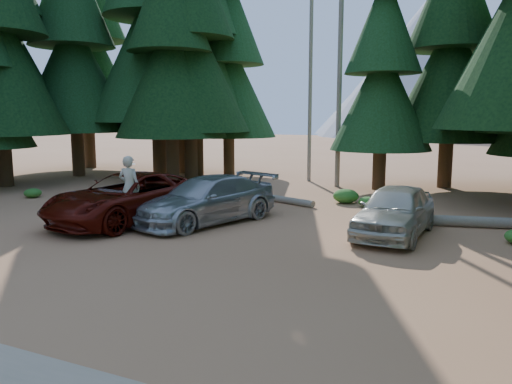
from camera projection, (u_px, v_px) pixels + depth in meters
ground at (144, 259)px, 12.35m from camera, size 160.00×160.00×0.00m
forest_belt_north at (324, 184)px, 25.80m from camera, size 36.00×7.00×22.00m
snag_front at (340, 64)px, 24.11m from camera, size 0.24×0.24×12.00m
snag_back at (310, 88)px, 26.44m from camera, size 0.20×0.20×10.00m
mountain_peak at (432, 65)px, 90.63m from camera, size 48.00×50.00×28.00m
red_pickup at (129, 198)px, 16.56m from camera, size 3.58×6.23×1.63m
silver_minivan_center at (206, 200)px, 16.45m from camera, size 3.68×5.66×1.53m
silver_minivan_right at (395, 210)px, 14.65m from camera, size 2.05×4.53×1.51m
frisbee_player at (129, 187)px, 15.84m from camera, size 0.79×0.57×1.99m
log_left at (224, 203)px, 19.58m from camera, size 3.77×0.56×0.27m
log_mid at (281, 199)px, 20.34m from camera, size 3.26×1.45×0.28m
log_right at (456, 221)px, 15.93m from camera, size 5.41×1.58×0.35m
shrub_far_left at (135, 184)px, 24.07m from camera, size 0.87×0.87×0.48m
shrub_left at (196, 191)px, 21.98m from camera, size 0.88×0.88×0.48m
shrub_center_left at (167, 194)px, 20.58m from camera, size 1.12×1.12×0.62m
shrub_center_right at (368, 202)px, 19.32m from camera, size 0.74×0.74×0.41m
shrub_right at (346, 196)px, 20.26m from camera, size 1.04×1.04×0.57m
shrub_far_right at (378, 207)px, 17.75m from camera, size 1.03×1.03×0.57m
shrub_edge_west at (33, 193)px, 21.61m from camera, size 0.73×0.73×0.40m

